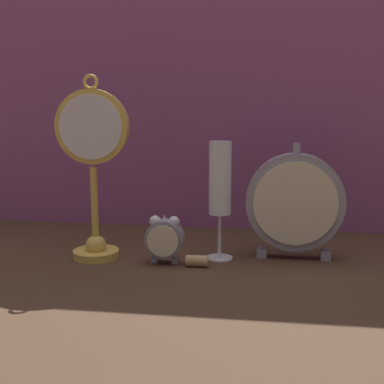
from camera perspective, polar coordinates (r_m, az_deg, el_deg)
The scene contains 7 objects.
ground_plane at distance 1.03m, azimuth -0.64°, elevation -8.02°, with size 4.00×4.00×0.00m, color #422D1E.
fabric_backdrop_drape at distance 1.30m, azimuth 1.58°, elevation 11.13°, with size 1.52×0.01×0.69m, color #8E4C7F.
pocket_watch_on_stand at distance 1.06m, azimuth -10.50°, elevation 2.47°, with size 0.15×0.09×0.36m.
alarm_clock_twin_bell at distance 1.04m, azimuth -2.95°, elevation -4.83°, with size 0.07×0.03×0.09m.
mantel_clock_silver at distance 1.08m, azimuth 10.92°, elevation -1.13°, with size 0.19×0.04×0.23m.
champagne_flute at distance 1.05m, azimuth 3.01°, elevation 0.67°, with size 0.05×0.05×0.24m.
wine_cork at distance 1.03m, azimuth 0.53°, elevation -7.36°, with size 0.02×0.02×0.04m, color tan.
Camera 1 is at (0.15, -0.97, 0.32)m, focal length 50.00 mm.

